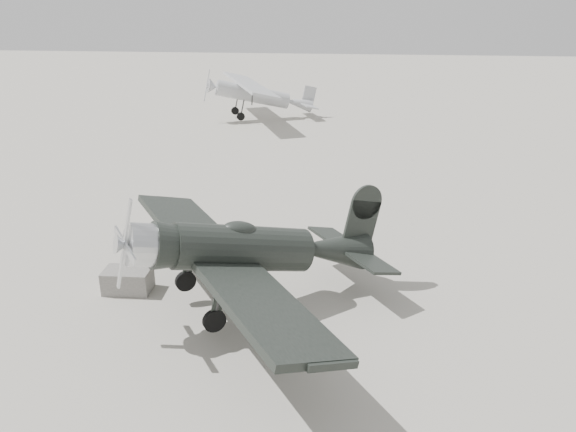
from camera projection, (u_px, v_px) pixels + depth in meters
name	position (u px, v px, depth m)	size (l,w,h in m)	color
ground	(242.00, 268.00, 18.96)	(160.00, 160.00, 0.00)	#AEA89A
lowwing_monoplane	(254.00, 249.00, 15.83)	(8.94, 10.12, 3.55)	black
highwing_monoplane	(257.00, 92.00, 41.59)	(8.49, 11.46, 3.31)	#ACAFB2
equipment_block	(128.00, 280.00, 17.33)	(1.43, 0.89, 0.71)	slate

